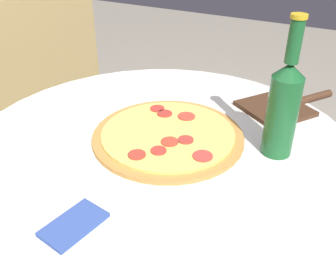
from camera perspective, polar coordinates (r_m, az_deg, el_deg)
name	(u,v)px	position (r m, az deg, el deg)	size (l,w,h in m)	color
table	(161,196)	(0.96, -1.12, -9.97)	(0.90, 0.90, 0.74)	silver
pizza	(168,135)	(0.87, 0.01, -0.70)	(0.35, 0.35, 0.02)	#B77F3D
beer_bottle	(283,106)	(0.80, 17.17, 3.66)	(0.07, 0.07, 0.30)	#195628
pizza_paddle	(282,107)	(1.05, 16.93, 3.52)	(0.28, 0.23, 0.02)	#422819
napkin	(74,224)	(0.67, -14.19, -13.69)	(0.12, 0.08, 0.01)	#334C99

